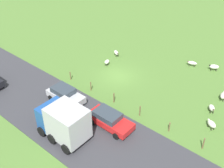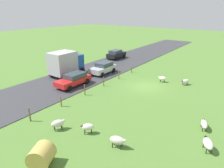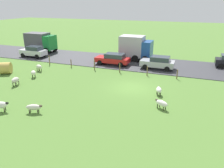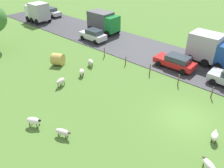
{
  "view_description": "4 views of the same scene",
  "coord_description": "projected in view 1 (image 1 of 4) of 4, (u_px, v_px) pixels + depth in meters",
  "views": [
    {
      "loc": [
        21.98,
        17.46,
        18.46
      ],
      "look_at": [
        2.81,
        1.32,
        0.93
      ],
      "focal_mm": 44.51,
      "sensor_mm": 36.0,
      "label": 1
    },
    {
      "loc": [
        -9.8,
        20.75,
        8.77
      ],
      "look_at": [
        1.98,
        4.21,
        1.19
      ],
      "focal_mm": 32.07,
      "sensor_mm": 36.0,
      "label": 2
    },
    {
      "loc": [
        -20.17,
        -5.35,
        8.1
      ],
      "look_at": [
        -2.49,
        1.27,
        1.08
      ],
      "focal_mm": 35.73,
      "sensor_mm": 36.0,
      "label": 3
    },
    {
      "loc": [
        -14.65,
        -5.04,
        12.15
      ],
      "look_at": [
        -1.61,
        6.41,
        1.35
      ],
      "focal_mm": 36.6,
      "sensor_mm": 36.0,
      "label": 4
    }
  ],
  "objects": [
    {
      "name": "fence_post_0",
      "position": [
        70.0,
        76.0,
        32.66
      ],
      "size": [
        0.12,
        0.12,
        1.09
      ],
      "primitive_type": "cylinder",
      "color": "brown",
      "rests_on": "ground_plane"
    },
    {
      "name": "sheep_1",
      "position": [
        212.0,
        124.0,
        25.93
      ],
      "size": [
        0.96,
        1.14,
        0.82
      ],
      "color": "silver",
      "rests_on": "ground_plane"
    },
    {
      "name": "sheep_2",
      "position": [
        223.0,
        95.0,
        29.49
      ],
      "size": [
        1.22,
        0.79,
        0.83
      ],
      "color": "beige",
      "rests_on": "ground_plane"
    },
    {
      "name": "car_2",
      "position": [
        109.0,
        119.0,
        26.0
      ],
      "size": [
        2.1,
        4.56,
        1.5
      ],
      "color": "red",
      "rests_on": "road_strip"
    },
    {
      "name": "fence_post_5",
      "position": [
        203.0,
        144.0,
        23.8
      ],
      "size": [
        0.12,
        0.12,
        1.26
      ],
      "primitive_type": "cylinder",
      "color": "brown",
      "rests_on": "ground_plane"
    },
    {
      "name": "sheep_4",
      "position": [
        214.0,
        67.0,
        34.3
      ],
      "size": [
        1.02,
        1.24,
        0.83
      ],
      "color": "white",
      "rests_on": "ground_plane"
    },
    {
      "name": "sheep_6",
      "position": [
        212.0,
        108.0,
        27.82
      ],
      "size": [
        1.02,
        0.97,
        0.81
      ],
      "color": "silver",
      "rests_on": "ground_plane"
    },
    {
      "name": "fence_post_4",
      "position": [
        169.0,
        127.0,
        25.62
      ],
      "size": [
        0.12,
        0.12,
        1.05
      ],
      "primitive_type": "cylinder",
      "color": "brown",
      "rests_on": "ground_plane"
    },
    {
      "name": "sheep_0",
      "position": [
        107.0,
        62.0,
        35.37
      ],
      "size": [
        1.06,
        0.7,
        0.75
      ],
      "color": "white",
      "rests_on": "ground_plane"
    },
    {
      "name": "fence_post_2",
      "position": [
        114.0,
        98.0,
        29.1
      ],
      "size": [
        0.12,
        0.12,
        1.19
      ],
      "primitive_type": "cylinder",
      "color": "brown",
      "rests_on": "ground_plane"
    },
    {
      "name": "truck_0",
      "position": [
        64.0,
        122.0,
        24.24
      ],
      "size": [
        2.88,
        4.52,
        3.42
      ],
      "color": "#1E4C99",
      "rests_on": "road_strip"
    },
    {
      "name": "sheep_5",
      "position": [
        116.0,
        53.0,
        37.43
      ],
      "size": [
        0.95,
        1.21,
        0.71
      ],
      "color": "white",
      "rests_on": "ground_plane"
    },
    {
      "name": "fence_post_3",
      "position": [
        140.0,
        111.0,
        27.33
      ],
      "size": [
        0.12,
        0.12,
        1.22
      ],
      "primitive_type": "cylinder",
      "color": "brown",
      "rests_on": "ground_plane"
    },
    {
      "name": "car_1",
      "position": [
        65.0,
        95.0,
        29.07
      ],
      "size": [
        2.13,
        4.18,
        1.58
      ],
      "color": "#B7B7BC",
      "rests_on": "road_strip"
    },
    {
      "name": "ground_plane",
      "position": [
        119.0,
        76.0,
        33.57
      ],
      "size": [
        160.0,
        160.0,
        0.0
      ],
      "primitive_type": "plane",
      "color": "#517A33"
    },
    {
      "name": "fence_post_1",
      "position": [
        91.0,
        86.0,
        30.89
      ],
      "size": [
        0.12,
        0.12,
        1.12
      ],
      "primitive_type": "cylinder",
      "color": "brown",
      "rests_on": "ground_plane"
    },
    {
      "name": "sheep_3",
      "position": [
        192.0,
        63.0,
        35.23
      ],
      "size": [
        0.82,
        1.3,
        0.69
      ],
      "color": "silver",
      "rests_on": "ground_plane"
    },
    {
      "name": "road_strip",
      "position": [
        61.0,
        114.0,
        27.81
      ],
      "size": [
        8.0,
        80.0,
        0.06
      ],
      "primitive_type": "cube",
      "color": "#38383D",
      "rests_on": "ground_plane"
    }
  ]
}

